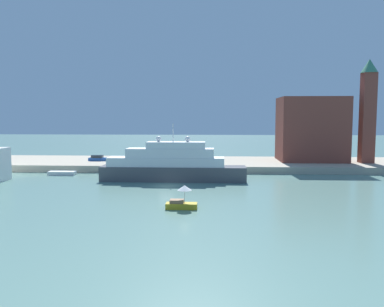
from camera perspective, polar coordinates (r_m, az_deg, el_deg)
The scene contains 10 objects.
ground at distance 71.45m, azimuth -3.67°, elevation -4.70°, with size 400.00×400.00×0.00m, color slate.
quay_dock at distance 98.24m, azimuth -1.77°, elevation -1.49°, with size 110.00×22.65×1.55m, color #ADA38E.
large_yacht at distance 76.91m, azimuth -3.00°, elevation -1.69°, with size 28.01×4.66×11.06m.
small_motorboat at distance 53.92m, azimuth -1.48°, elevation -6.74°, with size 4.23×1.94×3.23m.
work_barge at distance 89.02m, azimuth -18.15°, elevation -2.70°, with size 5.68×1.96×0.81m, color silver.
harbor_building at distance 102.13m, azimuth 16.75°, elevation 3.37°, with size 15.72×12.14×15.57m, color brown.
bell_tower at distance 101.84m, azimuth 23.93°, elevation 6.03°, with size 3.89×3.89×24.14m.
parked_car at distance 100.77m, azimuth -13.36°, elevation -0.68°, with size 4.54×1.75×1.38m.
person_figure at distance 94.52m, azimuth -11.18°, elevation -0.90°, with size 0.36×0.36×1.71m.
mooring_bollard at distance 87.92m, azimuth 1.63°, elevation -1.57°, with size 0.47×0.47×0.65m, color black.
Camera 1 is at (8.45, -69.85, 12.44)m, focal length 37.15 mm.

